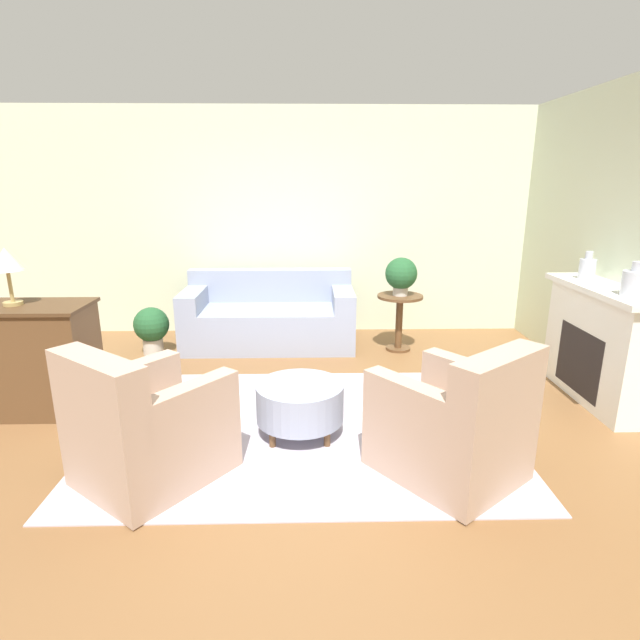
{
  "coord_description": "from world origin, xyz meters",
  "views": [
    {
      "loc": [
        0.05,
        -3.63,
        1.91
      ],
      "look_at": [
        0.15,
        0.55,
        0.75
      ],
      "focal_mm": 28.0,
      "sensor_mm": 36.0,
      "label": 1
    }
  ],
  "objects_px": {
    "side_table": "(399,313)",
    "table_lamp": "(6,262)",
    "couch": "(269,318)",
    "armchair_left": "(145,431)",
    "potted_plant_on_side_table": "(401,275)",
    "dresser": "(22,357)",
    "potted_plant_floor": "(152,327)",
    "vase_mantel_near": "(587,268)",
    "vase_mantel_far": "(636,282)",
    "armchair_right": "(455,427)",
    "ottoman_table": "(300,402)"
  },
  "relations": [
    {
      "from": "vase_mantel_far",
      "to": "armchair_right",
      "type": "bearing_deg",
      "value": -152.19
    },
    {
      "from": "armchair_left",
      "to": "vase_mantel_near",
      "type": "distance_m",
      "value": 4.03
    },
    {
      "from": "table_lamp",
      "to": "ottoman_table",
      "type": "bearing_deg",
      "value": -11.41
    },
    {
      "from": "dresser",
      "to": "potted_plant_floor",
      "type": "bearing_deg",
      "value": 66.78
    },
    {
      "from": "side_table",
      "to": "vase_mantel_far",
      "type": "relative_size",
      "value": 2.41
    },
    {
      "from": "table_lamp",
      "to": "side_table",
      "type": "bearing_deg",
      "value": 23.99
    },
    {
      "from": "vase_mantel_near",
      "to": "potted_plant_on_side_table",
      "type": "xyz_separation_m",
      "value": [
        -1.52,
        1.06,
        -0.25
      ]
    },
    {
      "from": "potted_plant_on_side_table",
      "to": "side_table",
      "type": "bearing_deg",
      "value": 90.0
    },
    {
      "from": "ottoman_table",
      "to": "dresser",
      "type": "xyz_separation_m",
      "value": [
        -2.34,
        0.47,
        0.21
      ]
    },
    {
      "from": "vase_mantel_near",
      "to": "potted_plant_on_side_table",
      "type": "relative_size",
      "value": 0.6
    },
    {
      "from": "vase_mantel_far",
      "to": "table_lamp",
      "type": "xyz_separation_m",
      "value": [
        -4.98,
        0.22,
        0.14
      ]
    },
    {
      "from": "potted_plant_on_side_table",
      "to": "potted_plant_floor",
      "type": "xyz_separation_m",
      "value": [
        -2.84,
        -0.08,
        -0.58
      ]
    },
    {
      "from": "side_table",
      "to": "potted_plant_on_side_table",
      "type": "relative_size",
      "value": 1.52
    },
    {
      "from": "couch",
      "to": "side_table",
      "type": "distance_m",
      "value": 1.55
    },
    {
      "from": "armchair_right",
      "to": "ottoman_table",
      "type": "height_order",
      "value": "armchair_right"
    },
    {
      "from": "side_table",
      "to": "potted_plant_floor",
      "type": "bearing_deg",
      "value": -178.35
    },
    {
      "from": "armchair_right",
      "to": "vase_mantel_near",
      "type": "relative_size",
      "value": 4.43
    },
    {
      "from": "dresser",
      "to": "vase_mantel_near",
      "type": "height_order",
      "value": "vase_mantel_near"
    },
    {
      "from": "couch",
      "to": "armchair_left",
      "type": "bearing_deg",
      "value": -101.68
    },
    {
      "from": "dresser",
      "to": "table_lamp",
      "type": "distance_m",
      "value": 0.81
    },
    {
      "from": "side_table",
      "to": "table_lamp",
      "type": "xyz_separation_m",
      "value": [
        -3.46,
        -1.54,
        0.85
      ]
    },
    {
      "from": "armchair_right",
      "to": "side_table",
      "type": "bearing_deg",
      "value": 88.03
    },
    {
      "from": "couch",
      "to": "potted_plant_on_side_table",
      "type": "height_order",
      "value": "potted_plant_on_side_table"
    },
    {
      "from": "couch",
      "to": "side_table",
      "type": "bearing_deg",
      "value": -8.95
    },
    {
      "from": "ottoman_table",
      "to": "couch",
      "type": "bearing_deg",
      "value": 100.14
    },
    {
      "from": "armchair_left",
      "to": "potted_plant_on_side_table",
      "type": "height_order",
      "value": "potted_plant_on_side_table"
    },
    {
      "from": "armchair_left",
      "to": "armchair_right",
      "type": "bearing_deg",
      "value": 0.0
    },
    {
      "from": "side_table",
      "to": "table_lamp",
      "type": "distance_m",
      "value": 3.88
    },
    {
      "from": "couch",
      "to": "table_lamp",
      "type": "bearing_deg",
      "value": -137.43
    },
    {
      "from": "ottoman_table",
      "to": "potted_plant_on_side_table",
      "type": "distance_m",
      "value": 2.39
    },
    {
      "from": "side_table",
      "to": "potted_plant_floor",
      "type": "relative_size",
      "value": 1.2
    },
    {
      "from": "dresser",
      "to": "potted_plant_on_side_table",
      "type": "relative_size",
      "value": 2.72
    },
    {
      "from": "vase_mantel_near",
      "to": "table_lamp",
      "type": "relative_size",
      "value": 0.55
    },
    {
      "from": "couch",
      "to": "vase_mantel_far",
      "type": "bearing_deg",
      "value": -33.31
    },
    {
      "from": "side_table",
      "to": "armchair_left",
      "type": "bearing_deg",
      "value": -128.99
    },
    {
      "from": "vase_mantel_far",
      "to": "potted_plant_on_side_table",
      "type": "height_order",
      "value": "vase_mantel_far"
    },
    {
      "from": "side_table",
      "to": "dresser",
      "type": "distance_m",
      "value": 3.79
    },
    {
      "from": "armchair_right",
      "to": "side_table",
      "type": "height_order",
      "value": "armchair_right"
    },
    {
      "from": "armchair_right",
      "to": "table_lamp",
      "type": "xyz_separation_m",
      "value": [
        -3.37,
        1.07,
        0.94
      ]
    },
    {
      "from": "couch",
      "to": "potted_plant_floor",
      "type": "height_order",
      "value": "couch"
    },
    {
      "from": "armchair_right",
      "to": "vase_mantel_near",
      "type": "xyz_separation_m",
      "value": [
        1.61,
        1.55,
        0.79
      ]
    },
    {
      "from": "armchair_left",
      "to": "vase_mantel_far",
      "type": "height_order",
      "value": "vase_mantel_far"
    },
    {
      "from": "potted_plant_floor",
      "to": "dresser",
      "type": "bearing_deg",
      "value": -113.22
    },
    {
      "from": "side_table",
      "to": "vase_mantel_far",
      "type": "xyz_separation_m",
      "value": [
        1.52,
        -1.76,
        0.7
      ]
    },
    {
      "from": "vase_mantel_near",
      "to": "vase_mantel_far",
      "type": "relative_size",
      "value": 0.95
    },
    {
      "from": "dresser",
      "to": "vase_mantel_far",
      "type": "xyz_separation_m",
      "value": [
        4.98,
        -0.22,
        0.66
      ]
    },
    {
      "from": "dresser",
      "to": "side_table",
      "type": "bearing_deg",
      "value": 23.99
    },
    {
      "from": "couch",
      "to": "table_lamp",
      "type": "xyz_separation_m",
      "value": [
        -1.94,
        -1.78,
        0.97
      ]
    },
    {
      "from": "armchair_left",
      "to": "side_table",
      "type": "height_order",
      "value": "armchair_left"
    },
    {
      "from": "ottoman_table",
      "to": "potted_plant_on_side_table",
      "type": "bearing_deg",
      "value": 60.89
    }
  ]
}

